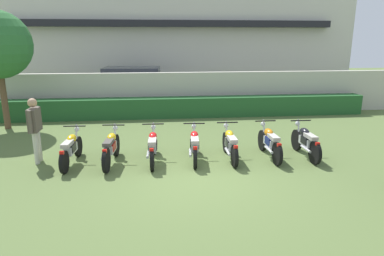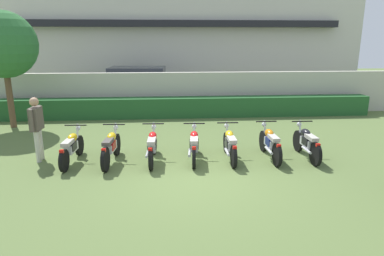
% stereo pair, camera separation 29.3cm
% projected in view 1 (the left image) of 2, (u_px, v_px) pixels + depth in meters
% --- Properties ---
extents(ground, '(60.00, 60.00, 0.00)m').
position_uv_depth(ground, '(199.00, 178.00, 8.19)').
color(ground, '#566B38').
extents(building, '(21.17, 6.50, 7.67)m').
position_uv_depth(building, '(170.00, 29.00, 21.61)').
color(building, beige).
rests_on(building, ground).
extents(compound_wall, '(20.11, 0.30, 1.83)m').
position_uv_depth(compound_wall, '(178.00, 93.00, 15.07)').
color(compound_wall, '#BCB7A8').
rests_on(compound_wall, ground).
extents(hedge_row, '(16.09, 0.70, 0.84)m').
position_uv_depth(hedge_row, '(179.00, 107.00, 14.52)').
color(hedge_row, '#235628').
rests_on(hedge_row, ground).
extents(parked_car, '(4.62, 2.34, 1.89)m').
position_uv_depth(parked_car, '(136.00, 87.00, 17.06)').
color(parked_car, navy).
rests_on(parked_car, ground).
extents(motorcycle_in_row_0, '(0.60, 1.86, 0.95)m').
position_uv_depth(motorcycle_in_row_0, '(71.00, 148.00, 9.01)').
color(motorcycle_in_row_0, black).
rests_on(motorcycle_in_row_0, ground).
extents(motorcycle_in_row_1, '(0.60, 1.89, 0.97)m').
position_uv_depth(motorcycle_in_row_1, '(111.00, 147.00, 9.03)').
color(motorcycle_in_row_1, black).
rests_on(motorcycle_in_row_1, ground).
extents(motorcycle_in_row_2, '(0.60, 1.89, 0.95)m').
position_uv_depth(motorcycle_in_row_2, '(153.00, 146.00, 9.19)').
color(motorcycle_in_row_2, black).
rests_on(motorcycle_in_row_2, ground).
extents(motorcycle_in_row_3, '(0.60, 1.82, 0.95)m').
position_uv_depth(motorcycle_in_row_3, '(194.00, 145.00, 9.32)').
color(motorcycle_in_row_3, black).
rests_on(motorcycle_in_row_3, ground).
extents(motorcycle_in_row_4, '(0.60, 1.85, 0.95)m').
position_uv_depth(motorcycle_in_row_4, '(230.00, 144.00, 9.40)').
color(motorcycle_in_row_4, black).
rests_on(motorcycle_in_row_4, ground).
extents(motorcycle_in_row_5, '(0.60, 1.87, 0.97)m').
position_uv_depth(motorcycle_in_row_5, '(270.00, 142.00, 9.53)').
color(motorcycle_in_row_5, black).
rests_on(motorcycle_in_row_5, ground).
extents(motorcycle_in_row_6, '(0.60, 1.84, 0.97)m').
position_uv_depth(motorcycle_in_row_6, '(306.00, 141.00, 9.57)').
color(motorcycle_in_row_6, black).
rests_on(motorcycle_in_row_6, ground).
extents(inspector_person, '(0.24, 0.70, 1.75)m').
position_uv_depth(inspector_person, '(35.00, 125.00, 9.00)').
color(inspector_person, beige).
rests_on(inspector_person, ground).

